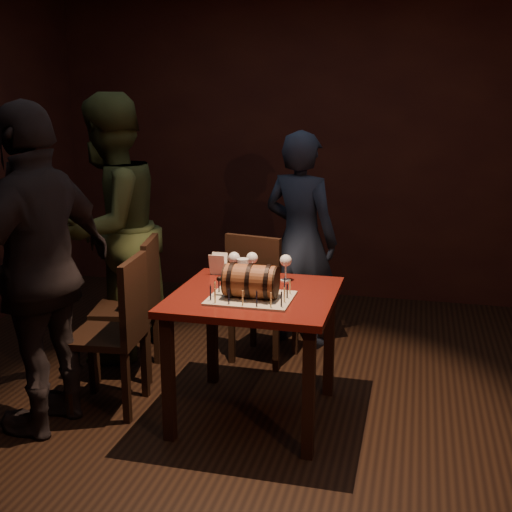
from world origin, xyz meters
name	(u,v)px	position (x,y,z in m)	size (l,w,h in m)	color
room_shell	(253,177)	(0.00, 0.00, 1.40)	(5.04, 5.04, 2.80)	black
pub_table	(255,312)	(0.01, -0.01, 0.64)	(0.90, 0.90, 0.75)	#440E0B
cake_board	(251,298)	(0.02, -0.12, 0.76)	(0.45, 0.35, 0.01)	#A69986
barrel_cake	(251,281)	(0.02, -0.12, 0.85)	(0.34, 0.20, 0.20)	brown
birthday_candles	(251,290)	(0.02, -0.12, 0.80)	(0.40, 0.30, 0.09)	#FBE596
wine_glass_left	(234,259)	(-0.19, 0.27, 0.87)	(0.07, 0.07, 0.16)	silver
wine_glass_mid	(252,259)	(-0.08, 0.29, 0.87)	(0.07, 0.07, 0.16)	silver
wine_glass_right	(286,262)	(0.13, 0.28, 0.87)	(0.07, 0.07, 0.16)	silver
pint_of_ale	(243,272)	(-0.10, 0.16, 0.82)	(0.07, 0.07, 0.15)	silver
menu_card	(218,264)	(-0.30, 0.31, 0.81)	(0.10, 0.05, 0.13)	white
chair_back	(259,291)	(-0.15, 0.76, 0.52)	(0.47, 0.47, 0.93)	black
chair_left_rear	(137,299)	(-0.89, 0.38, 0.52)	(0.47, 0.47, 0.93)	black
chair_left_front	(119,326)	(-0.78, -0.12, 0.52)	(0.44, 0.44, 0.93)	black
person_back	(300,240)	(0.05, 1.21, 0.80)	(0.58, 0.38, 1.60)	#192032
person_left_rear	(110,229)	(-1.19, 0.63, 0.93)	(0.90, 0.70, 1.86)	#363F1F
person_left_front	(41,271)	(-1.08, -0.39, 0.91)	(1.06, 0.44, 1.81)	black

